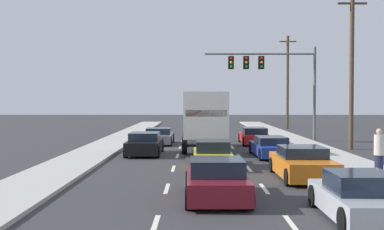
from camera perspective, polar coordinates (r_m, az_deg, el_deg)
ground_plane at (r=31.74m, az=1.68°, el=-3.84°), size 140.00×140.00×0.00m
sidewalk_right at (r=27.72m, az=15.66°, el=-4.57°), size 2.64×80.00×0.14m
sidewalk_left at (r=27.39m, az=-12.01°, el=-4.62°), size 2.64×80.00×0.14m
lane_markings at (r=29.81m, az=1.76°, el=-4.19°), size 3.54×57.00×0.01m
car_gray at (r=34.52m, az=-3.85°, el=-2.52°), size 2.01×4.14×1.13m
car_black at (r=28.01m, az=-5.48°, el=-3.39°), size 1.92×4.32×1.27m
box_truck at (r=30.22m, az=1.40°, el=-0.30°), size 2.75×7.86×3.54m
car_yellow at (r=23.00m, az=2.36°, el=-4.58°), size 1.86×4.20×1.22m
car_maroon at (r=15.51m, az=2.84°, el=-7.59°), size 2.00×4.19×1.29m
car_red at (r=34.77m, az=7.18°, el=-2.45°), size 1.89×4.53×1.18m
car_blue at (r=27.22m, az=9.06°, el=-3.69°), size 1.94×4.67×1.11m
car_orange at (r=19.99m, az=12.60°, el=-5.52°), size 2.03×4.54×1.26m
car_silver at (r=13.63m, az=18.74°, el=-9.08°), size 1.83×4.04×1.24m
traffic_signal_mast at (r=37.27m, az=8.40°, el=5.26°), size 8.28×0.69×7.05m
utility_pole_mid at (r=32.40m, az=17.95°, el=5.01°), size 1.80×0.28×9.68m
utility_pole_far at (r=53.32m, az=10.98°, el=3.85°), size 1.80×0.28×9.85m
pedestrian_near_corner at (r=19.91m, az=20.79°, el=-4.15°), size 0.38×0.38×1.89m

